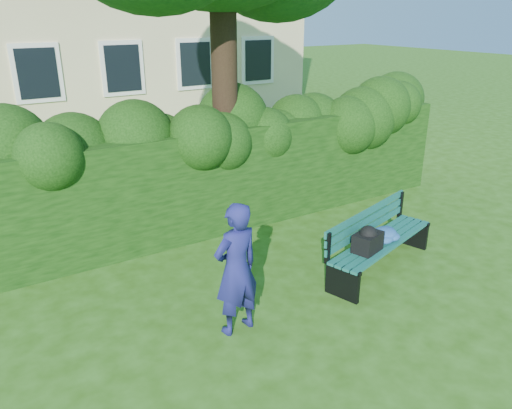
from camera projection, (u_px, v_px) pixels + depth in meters
ground at (278, 279)px, 7.19m from camera, size 80.00×80.00×0.00m
hedge at (206, 179)px, 8.59m from camera, size 10.00×1.00×1.80m
park_bench at (377, 239)px, 7.24m from camera, size 2.28×1.16×0.89m
man_reading at (236, 269)px, 5.75m from camera, size 0.64×0.46×1.64m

